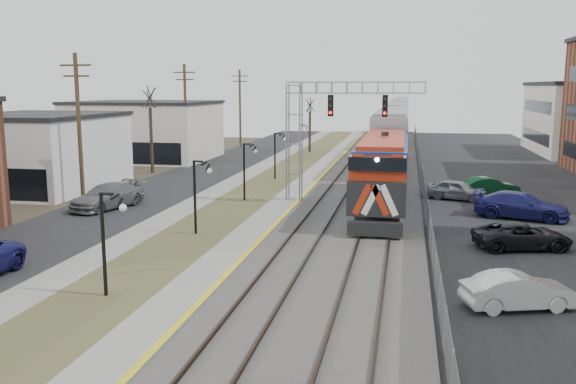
# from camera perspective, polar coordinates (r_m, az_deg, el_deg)

# --- Properties ---
(street_west) EXTENTS (7.00, 120.00, 0.04)m
(street_west) POSITION_cam_1_polar(r_m,az_deg,el_deg) (51.27, -10.17, 0.93)
(street_west) COLOR black
(street_west) RESTS_ON ground
(sidewalk) EXTENTS (2.00, 120.00, 0.08)m
(sidewalk) POSITION_cam_1_polar(r_m,az_deg,el_deg) (49.83, -5.33, 0.81)
(sidewalk) COLOR gray
(sidewalk) RESTS_ON ground
(grass_median) EXTENTS (4.00, 120.00, 0.06)m
(grass_median) POSITION_cam_1_polar(r_m,az_deg,el_deg) (49.07, -1.97, 0.69)
(grass_median) COLOR #454D29
(grass_median) RESTS_ON ground
(platform) EXTENTS (2.00, 120.00, 0.24)m
(platform) POSITION_cam_1_polar(r_m,az_deg,el_deg) (48.48, 1.49, 0.69)
(platform) COLOR gray
(platform) RESTS_ON ground
(ballast_bed) EXTENTS (8.00, 120.00, 0.20)m
(ballast_bed) POSITION_cam_1_polar(r_m,az_deg,el_deg) (47.92, 7.39, 0.48)
(ballast_bed) COLOR #595651
(ballast_bed) RESTS_ON ground
(parking_lot) EXTENTS (16.00, 120.00, 0.04)m
(parking_lot) POSITION_cam_1_polar(r_m,az_deg,el_deg) (48.70, 21.62, -0.08)
(parking_lot) COLOR black
(parking_lot) RESTS_ON ground
(platform_edge) EXTENTS (0.24, 120.00, 0.01)m
(platform_edge) POSITION_cam_1_polar(r_m,az_deg,el_deg) (48.32, 2.52, 0.81)
(platform_edge) COLOR gold
(platform_edge) RESTS_ON platform
(track_near) EXTENTS (1.58, 120.00, 0.15)m
(track_near) POSITION_cam_1_polar(r_m,az_deg,el_deg) (48.06, 5.02, 0.76)
(track_near) COLOR #2D2119
(track_near) RESTS_ON ballast_bed
(track_far) EXTENTS (1.58, 120.00, 0.15)m
(track_far) POSITION_cam_1_polar(r_m,az_deg,el_deg) (47.82, 9.19, 0.63)
(track_far) COLOR #2D2119
(track_far) RESTS_ON ballast_bed
(train) EXTENTS (3.00, 108.65, 5.33)m
(train) POSITION_cam_1_polar(r_m,az_deg,el_deg) (86.41, 10.14, 6.43)
(train) COLOR #123695
(train) RESTS_ON ground
(signal_gantry) EXTENTS (9.00, 1.07, 8.15)m
(signal_gantry) POSITION_cam_1_polar(r_m,az_deg,el_deg) (40.66, 2.97, 6.68)
(signal_gantry) COLOR gray
(signal_gantry) RESTS_ON ground
(lampposts) EXTENTS (0.14, 62.14, 4.00)m
(lampposts) POSITION_cam_1_polar(r_m,az_deg,el_deg) (32.91, -8.54, -0.45)
(lampposts) COLOR black
(lampposts) RESTS_ON ground
(utility_poles) EXTENTS (0.28, 80.28, 10.00)m
(utility_poles) POSITION_cam_1_polar(r_m,az_deg,el_deg) (43.03, -18.95, 5.55)
(utility_poles) COLOR #4C3823
(utility_poles) RESTS_ON ground
(fence) EXTENTS (0.04, 120.00, 1.60)m
(fence) POSITION_cam_1_polar(r_m,az_deg,el_deg) (47.74, 12.45, 1.15)
(fence) COLOR gray
(fence) RESTS_ON ground
(bare_trees) EXTENTS (12.30, 42.30, 5.95)m
(bare_trees) POSITION_cam_1_polar(r_m,az_deg,el_deg) (54.98, -9.92, 4.34)
(bare_trees) COLOR #382D23
(bare_trees) RESTS_ON ground
(car_lot_b) EXTENTS (4.17, 2.49, 1.30)m
(car_lot_b) POSITION_cam_1_polar(r_m,az_deg,el_deg) (23.26, 20.75, -8.75)
(car_lot_b) COLOR silver
(car_lot_b) RESTS_ON ground
(car_lot_c) EXTENTS (4.99, 3.11, 1.29)m
(car_lot_c) POSITION_cam_1_polar(r_m,az_deg,el_deg) (31.68, 21.06, -3.91)
(car_lot_c) COLOR black
(car_lot_c) RESTS_ON ground
(car_lot_d) EXTENTS (5.80, 3.57, 1.57)m
(car_lot_d) POSITION_cam_1_polar(r_m,az_deg,el_deg) (38.91, 20.98, -1.23)
(car_lot_d) COLOR navy
(car_lot_d) RESTS_ON ground
(car_lot_e) EXTENTS (4.42, 2.94, 1.40)m
(car_lot_e) POSITION_cam_1_polar(r_m,az_deg,el_deg) (43.94, 15.54, 0.15)
(car_lot_e) COLOR gray
(car_lot_e) RESTS_ON ground
(car_lot_f) EXTENTS (4.53, 2.69, 1.41)m
(car_lot_f) POSITION_cam_1_polar(r_m,az_deg,el_deg) (45.73, 18.26, 0.39)
(car_lot_f) COLOR #0B391E
(car_lot_f) RESTS_ON ground
(car_street_b) EXTENTS (3.69, 5.89, 1.59)m
(car_street_b) POSITION_cam_1_polar(r_m,az_deg,el_deg) (41.03, -16.55, -0.43)
(car_street_b) COLOR slate
(car_street_b) RESTS_ON ground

